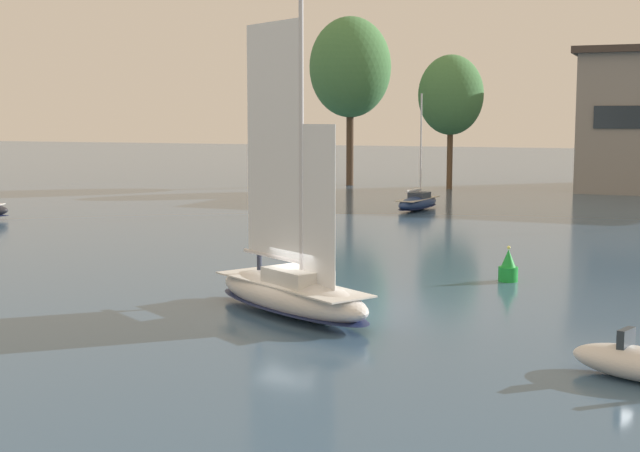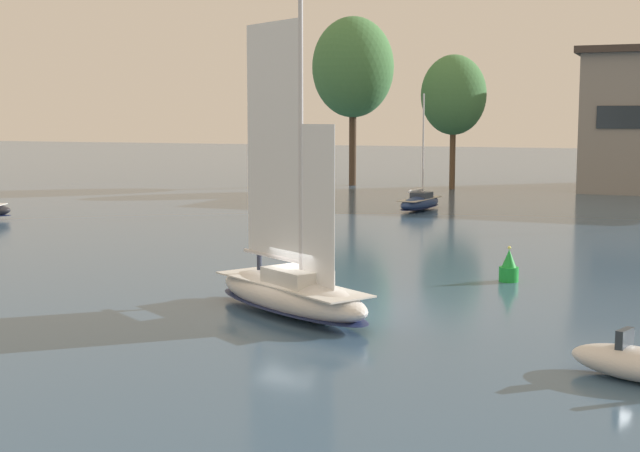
{
  "view_description": "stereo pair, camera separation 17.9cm",
  "coord_description": "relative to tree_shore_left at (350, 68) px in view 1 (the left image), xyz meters",
  "views": [
    {
      "loc": [
        14.0,
        -31.18,
        7.65
      ],
      "look_at": [
        0.0,
        3.0,
        3.14
      ],
      "focal_mm": 50.0,
      "sensor_mm": 36.0,
      "label": 1
    },
    {
      "loc": [
        14.16,
        -31.11,
        7.65
      ],
      "look_at": [
        0.0,
        3.0,
        3.14
      ],
      "focal_mm": 50.0,
      "sensor_mm": 36.0,
      "label": 2
    }
  ],
  "objects": [
    {
      "name": "sailboat_main",
      "position": [
        21.17,
        -63.61,
        -12.2
      ],
      "size": [
        9.09,
        6.79,
        12.46
      ],
      "color": "silver",
      "rests_on": "ground"
    },
    {
      "name": "motor_tender",
      "position": [
        34.19,
        -67.76,
        -12.7
      ],
      "size": [
        4.38,
        2.92,
        1.56
      ],
      "color": "silver",
      "rests_on": "ground"
    },
    {
      "name": "tree_shore_right",
      "position": [
        11.8,
        -0.98,
        -3.2
      ],
      "size": [
        6.94,
        6.94,
        14.29
      ],
      "color": "brown",
      "rests_on": "ground"
    },
    {
      "name": "ground_plane",
      "position": [
        21.16,
        -63.61,
        -13.2
      ],
      "size": [
        400.0,
        400.0,
        0.0
      ],
      "primitive_type": "plane",
      "color": "#385675"
    },
    {
      "name": "channel_buoy",
      "position": [
        27.73,
        -53.31,
        -12.54
      ],
      "size": [
        0.91,
        0.91,
        1.68
      ],
      "color": "green",
      "rests_on": "ground"
    },
    {
      "name": "sailboat_moored_near_marina",
      "position": [
        14.77,
        -23.53,
        -12.54
      ],
      "size": [
        2.62,
        7.14,
        9.62
      ],
      "color": "navy",
      "rests_on": "ground"
    },
    {
      "name": "tree_shore_left",
      "position": [
        0.0,
        0.0,
        0.0
      ],
      "size": [
        9.16,
        9.16,
        18.86
      ],
      "color": "#4C3828",
      "rests_on": "ground"
    }
  ]
}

